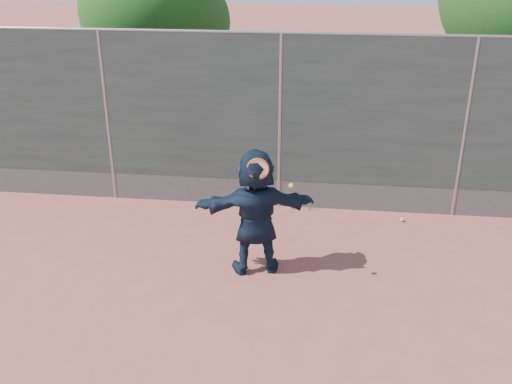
# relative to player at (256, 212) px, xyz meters

# --- Properties ---
(ground) EXTENTS (80.00, 80.00, 0.00)m
(ground) POSITION_rel_player_xyz_m (0.14, -1.32, -0.90)
(ground) COLOR #9E4C42
(ground) RESTS_ON ground
(player) EXTENTS (1.75, 0.90, 1.81)m
(player) POSITION_rel_player_xyz_m (0.00, 0.00, 0.00)
(player) COLOR #121F31
(player) RESTS_ON ground
(ball_ground) EXTENTS (0.07, 0.07, 0.07)m
(ball_ground) POSITION_rel_player_xyz_m (2.25, 1.80, -0.87)
(ball_ground) COLOR #A6DA30
(ball_ground) RESTS_ON ground
(fence) EXTENTS (20.00, 0.06, 3.03)m
(fence) POSITION_rel_player_xyz_m (0.14, 2.18, 0.68)
(fence) COLOR #38423D
(fence) RESTS_ON ground
(swing_action) EXTENTS (0.62, 0.21, 0.51)m
(swing_action) POSITION_rel_player_xyz_m (0.09, -0.21, 0.68)
(swing_action) COLOR #F15C16
(swing_action) RESTS_ON ground
(tree_left) EXTENTS (3.15, 3.00, 4.53)m
(tree_left) POSITION_rel_player_xyz_m (-2.71, 5.23, 2.04)
(tree_left) COLOR #382314
(tree_left) RESTS_ON ground
(weed_clump) EXTENTS (0.68, 0.07, 0.30)m
(weed_clump) POSITION_rel_player_xyz_m (0.43, 2.06, -0.77)
(weed_clump) COLOR #387226
(weed_clump) RESTS_ON ground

